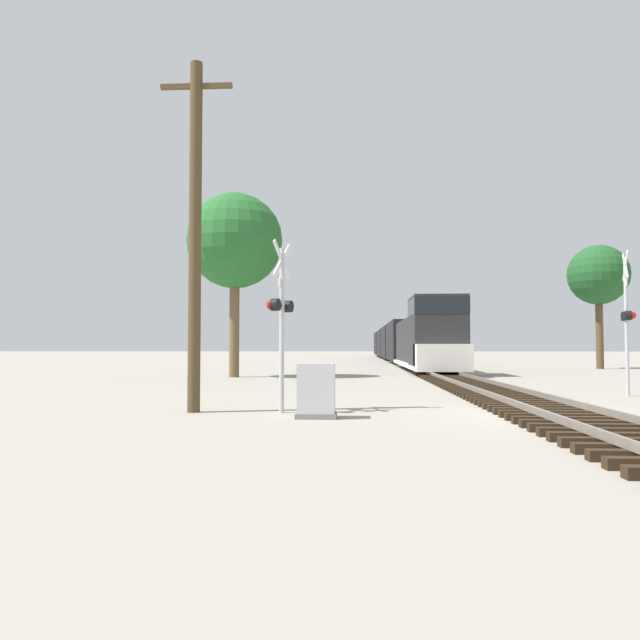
% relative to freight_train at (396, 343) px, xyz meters
% --- Properties ---
extents(ground_plane, '(400.00, 400.00, 0.00)m').
position_rel_freight_train_xyz_m(ground_plane, '(0.00, -57.22, -2.03)').
color(ground_plane, gray).
extents(rail_track_bed, '(2.60, 160.00, 0.31)m').
position_rel_freight_train_xyz_m(rail_track_bed, '(0.00, -57.22, -1.90)').
color(rail_track_bed, black).
rests_on(rail_track_bed, ground).
extents(freight_train, '(2.95, 80.13, 4.40)m').
position_rel_freight_train_xyz_m(freight_train, '(0.00, 0.00, 0.00)').
color(freight_train, '#232326').
rests_on(freight_train, ground).
extents(crossing_signal_near, '(0.59, 1.00, 4.17)m').
position_rel_freight_train_xyz_m(crossing_signal_near, '(-6.36, -56.83, 0.39)').
color(crossing_signal_near, '#B7B7BC').
rests_on(crossing_signal_near, ground).
extents(crossing_signal_far, '(0.51, 1.01, 4.70)m').
position_rel_freight_train_xyz_m(crossing_signal_far, '(4.29, -51.12, 0.53)').
color(crossing_signal_far, '#B7B7BC').
rests_on(crossing_signal_far, ground).
extents(relay_cabinet, '(0.92, 0.66, 1.23)m').
position_rel_freight_train_xyz_m(relay_cabinet, '(-5.42, -57.91, -1.43)').
color(relay_cabinet, slate).
rests_on(relay_cabinet, ground).
extents(utility_pole, '(1.80, 0.31, 8.69)m').
position_rel_freight_train_xyz_m(utility_pole, '(-8.49, -56.85, 2.43)').
color(utility_pole, '#4C3A23').
rests_on(utility_pole, ground).
extents(tree_far_right, '(5.08, 5.08, 9.78)m').
position_rel_freight_train_xyz_m(tree_far_right, '(-10.97, -39.30, 5.15)').
color(tree_far_right, brown).
rests_on(tree_far_right, ground).
extents(tree_mid_background, '(4.35, 4.35, 9.01)m').
position_rel_freight_train_xyz_m(tree_mid_background, '(13.09, -25.68, 4.73)').
color(tree_mid_background, brown).
rests_on(tree_mid_background, ground).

